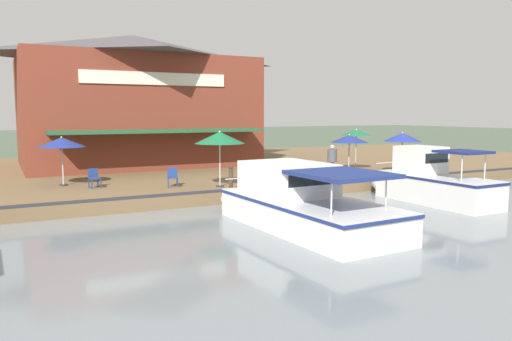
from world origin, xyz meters
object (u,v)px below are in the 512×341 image
cafe_chair_beside_entrance (173,176)px  tree_downstream_bank (194,100)px  cafe_chair_under_first_umbrella (400,160)px  tree_behind_restaurant (211,89)px  person_at_quay_edge (332,157)px  patio_umbrella_by_entrance (62,142)px  patio_umbrella_far_corner (220,138)px  motorboat_distant_upstream (425,182)px  cafe_chair_mid_patio (94,177)px  mooring_post (231,178)px  motorboat_fourth_along (294,202)px  patio_umbrella_mid_patio_left (349,139)px  patio_umbrella_mid_patio_right (403,137)px  patio_umbrella_back_row (356,133)px  waterfront_restaurant (135,99)px

cafe_chair_beside_entrance → tree_downstream_bank: tree_downstream_bank is taller
cafe_chair_under_first_umbrella → tree_behind_restaurant: bearing=-150.1°
person_at_quay_edge → cafe_chair_under_first_umbrella: bearing=105.2°
patio_umbrella_by_entrance → patio_umbrella_far_corner: bearing=59.5°
person_at_quay_edge → motorboat_distant_upstream: size_ratio=0.26×
cafe_chair_mid_patio → cafe_chair_under_first_umbrella: bearing=89.1°
patio_umbrella_far_corner → mooring_post: size_ratio=2.53×
patio_umbrella_far_corner → motorboat_fourth_along: size_ratio=0.30×
patio_umbrella_mid_patio_left → person_at_quay_edge: patio_umbrella_mid_patio_left is taller
cafe_chair_beside_entrance → cafe_chair_mid_patio: same height
patio_umbrella_mid_patio_right → mooring_post: bearing=-83.5°
mooring_post → motorboat_fourth_along: bearing=1.6°
motorboat_distant_upstream → mooring_post: 8.40m
motorboat_fourth_along → mooring_post: 4.88m
patio_umbrella_mid_patio_right → tree_behind_restaurant: (-14.20, -5.42, 3.04)m
patio_umbrella_back_row → cafe_chair_under_first_umbrella: patio_umbrella_back_row is taller
patio_umbrella_mid_patio_right → person_at_quay_edge: bearing=-92.2°
cafe_chair_beside_entrance → cafe_chair_mid_patio: size_ratio=1.00×
patio_umbrella_back_row → cafe_chair_mid_patio: size_ratio=2.80×
patio_umbrella_mid_patio_left → person_at_quay_edge: size_ratio=1.30×
motorboat_fourth_along → tree_downstream_bank: tree_downstream_bank is taller
patio_umbrella_mid_patio_left → cafe_chair_under_first_umbrella: size_ratio=2.58×
patio_umbrella_mid_patio_right → cafe_chair_mid_patio: (-2.15, -15.89, -1.51)m
patio_umbrella_far_corner → cafe_chair_under_first_umbrella: 12.81m
patio_umbrella_back_row → motorboat_fourth_along: bearing=-48.1°
tree_downstream_bank → patio_umbrella_mid_patio_left: bearing=7.3°
motorboat_distant_upstream → tree_behind_restaurant: (-18.97, -2.22, 4.72)m
patio_umbrella_mid_patio_right → cafe_chair_beside_entrance: size_ratio=2.66×
mooring_post → tree_downstream_bank: bearing=164.1°
motorboat_distant_upstream → cafe_chair_beside_entrance: bearing=-120.7°
patio_umbrella_back_row → tree_downstream_bank: (-15.42, -4.10, 2.20)m
person_at_quay_edge → patio_umbrella_mid_patio_left: bearing=103.0°
waterfront_restaurant → cafe_chair_mid_patio: (9.92, -4.31, -3.69)m
patio_umbrella_back_row → mooring_post: bearing=-69.7°
waterfront_restaurant → patio_umbrella_back_row: (9.79, 10.24, -2.00)m
waterfront_restaurant → patio_umbrella_mid_patio_left: waterfront_restaurant is taller
cafe_chair_mid_patio → motorboat_fourth_along: motorboat_fourth_along is taller
patio_umbrella_mid_patio_left → patio_umbrella_far_corner: size_ratio=0.87×
patio_umbrella_mid_patio_left → tree_downstream_bank: size_ratio=0.34×
tree_behind_restaurant → person_at_quay_edge: bearing=3.6°
motorboat_fourth_along → motorboat_distant_upstream: size_ratio=1.32×
cafe_chair_under_first_umbrella → mooring_post: mooring_post is taller
cafe_chair_under_first_umbrella → mooring_post: (3.09, -12.49, 0.03)m
patio_umbrella_back_row → person_at_quay_edge: size_ratio=1.42×
cafe_chair_mid_patio → patio_umbrella_mid_patio_left: bearing=82.5°
patio_umbrella_mid_patio_right → motorboat_fourth_along: 12.43m
patio_umbrella_mid_patio_left → patio_umbrella_mid_patio_right: patio_umbrella_mid_patio_right is taller
cafe_chair_beside_entrance → patio_umbrella_back_row: bearing=97.0°
patio_umbrella_mid_patio_left → cafe_chair_mid_patio: size_ratio=2.58×
mooring_post → tree_behind_restaurant: size_ratio=0.13×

